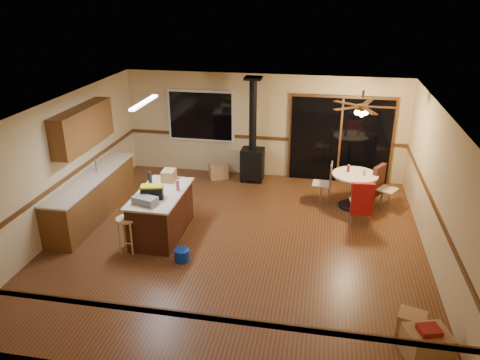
% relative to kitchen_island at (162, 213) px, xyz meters
% --- Properties ---
extents(floor, '(7.00, 7.00, 0.00)m').
position_rel_kitchen_island_xyz_m(floor, '(1.50, 0.00, -0.45)').
color(floor, '#562F18').
rests_on(floor, ground).
extents(ceiling, '(7.00, 7.00, 0.00)m').
position_rel_kitchen_island_xyz_m(ceiling, '(1.50, 0.00, 2.15)').
color(ceiling, silver).
rests_on(ceiling, ground).
extents(wall_back, '(7.00, 0.00, 7.00)m').
position_rel_kitchen_island_xyz_m(wall_back, '(1.50, 3.50, 0.85)').
color(wall_back, '#CCB281').
rests_on(wall_back, ground).
extents(wall_front, '(7.00, 0.00, 7.00)m').
position_rel_kitchen_island_xyz_m(wall_front, '(1.50, -3.50, 0.85)').
color(wall_front, '#CCB281').
rests_on(wall_front, ground).
extents(wall_left, '(0.00, 7.00, 7.00)m').
position_rel_kitchen_island_xyz_m(wall_left, '(-2.00, 0.00, 0.85)').
color(wall_left, '#CCB281').
rests_on(wall_left, ground).
extents(wall_right, '(0.00, 7.00, 7.00)m').
position_rel_kitchen_island_xyz_m(wall_right, '(5.00, 0.00, 0.85)').
color(wall_right, '#CCB281').
rests_on(wall_right, ground).
extents(chair_rail, '(7.00, 7.00, 0.08)m').
position_rel_kitchen_island_xyz_m(chair_rail, '(1.50, 0.00, 0.55)').
color(chair_rail, '#4D2C13').
rests_on(chair_rail, ground).
extents(window, '(1.72, 0.10, 1.32)m').
position_rel_kitchen_island_xyz_m(window, '(-0.10, 3.45, 1.05)').
color(window, black).
rests_on(window, ground).
extents(sliding_door, '(2.52, 0.10, 2.10)m').
position_rel_kitchen_island_xyz_m(sliding_door, '(3.40, 3.45, 0.60)').
color(sliding_door, black).
rests_on(sliding_door, ground).
extents(lower_cabinets, '(0.60, 3.00, 0.86)m').
position_rel_kitchen_island_xyz_m(lower_cabinets, '(-1.70, 0.50, -0.02)').
color(lower_cabinets, brown).
rests_on(lower_cabinets, ground).
extents(countertop, '(0.64, 3.04, 0.04)m').
position_rel_kitchen_island_xyz_m(countertop, '(-1.70, 0.50, 0.43)').
color(countertop, beige).
rests_on(countertop, lower_cabinets).
extents(upper_cabinets, '(0.35, 2.00, 0.80)m').
position_rel_kitchen_island_xyz_m(upper_cabinets, '(-1.83, 0.70, 1.45)').
color(upper_cabinets, brown).
rests_on(upper_cabinets, ground).
extents(kitchen_island, '(0.88, 1.68, 0.90)m').
position_rel_kitchen_island_xyz_m(kitchen_island, '(0.00, 0.00, 0.00)').
color(kitchen_island, '#39190E').
rests_on(kitchen_island, ground).
extents(wood_stove, '(0.55, 0.50, 2.52)m').
position_rel_kitchen_island_xyz_m(wood_stove, '(1.30, 3.05, 0.28)').
color(wood_stove, black).
rests_on(wood_stove, ground).
extents(ceiling_fan, '(0.24, 0.24, 0.55)m').
position_rel_kitchen_island_xyz_m(ceiling_fan, '(3.73, 1.97, 1.76)').
color(ceiling_fan, brown).
rests_on(ceiling_fan, ceiling).
extents(fluorescent_strip, '(0.10, 1.20, 0.04)m').
position_rel_kitchen_island_xyz_m(fluorescent_strip, '(-0.30, 0.30, 2.11)').
color(fluorescent_strip, white).
rests_on(fluorescent_strip, ceiling).
extents(toolbox_grey, '(0.49, 0.36, 0.14)m').
position_rel_kitchen_island_xyz_m(toolbox_grey, '(-0.09, -0.53, 0.52)').
color(toolbox_grey, slate).
rests_on(toolbox_grey, kitchen_island).
extents(toolbox_black, '(0.44, 0.30, 0.22)m').
position_rel_kitchen_island_xyz_m(toolbox_black, '(-0.05, -0.27, 0.56)').
color(toolbox_black, black).
rests_on(toolbox_black, kitchen_island).
extents(toolbox_yellow_lid, '(0.44, 0.30, 0.03)m').
position_rel_kitchen_island_xyz_m(toolbox_yellow_lid, '(-0.05, -0.27, 0.69)').
color(toolbox_yellow_lid, gold).
rests_on(toolbox_yellow_lid, toolbox_black).
extents(box_on_island, '(0.26, 0.34, 0.22)m').
position_rel_kitchen_island_xyz_m(box_on_island, '(-0.02, 0.60, 0.56)').
color(box_on_island, '#9F7547').
rests_on(box_on_island, kitchen_island).
extents(bottle_dark, '(0.09, 0.09, 0.26)m').
position_rel_kitchen_island_xyz_m(bottle_dark, '(-0.32, 0.35, 0.58)').
color(bottle_dark, black).
rests_on(bottle_dark, kitchen_island).
extents(bottle_pink, '(0.07, 0.07, 0.22)m').
position_rel_kitchen_island_xyz_m(bottle_pink, '(0.31, 0.15, 0.56)').
color(bottle_pink, '#D84C8C').
rests_on(bottle_pink, kitchen_island).
extents(bottle_white, '(0.07, 0.07, 0.17)m').
position_rel_kitchen_island_xyz_m(bottle_white, '(-0.13, 0.56, 0.53)').
color(bottle_white, white).
rests_on(bottle_white, kitchen_island).
extents(bar_stool, '(0.46, 0.46, 0.67)m').
position_rel_kitchen_island_xyz_m(bar_stool, '(-0.41, -0.71, -0.12)').
color(bar_stool, tan).
rests_on(bar_stool, floor).
extents(blue_bucket, '(0.27, 0.27, 0.22)m').
position_rel_kitchen_island_xyz_m(blue_bucket, '(0.67, -0.87, -0.34)').
color(blue_bucket, '#0C2EAB').
rests_on(blue_bucket, floor).
extents(dining_table, '(0.99, 0.99, 0.78)m').
position_rel_kitchen_island_xyz_m(dining_table, '(3.73, 1.97, 0.08)').
color(dining_table, black).
rests_on(dining_table, ground).
extents(glass_red, '(0.07, 0.07, 0.16)m').
position_rel_kitchen_island_xyz_m(glass_red, '(3.58, 2.07, 0.41)').
color(glass_red, '#590C14').
rests_on(glass_red, dining_table).
extents(glass_cream, '(0.06, 0.06, 0.13)m').
position_rel_kitchen_island_xyz_m(glass_cream, '(3.91, 1.92, 0.39)').
color(glass_cream, beige).
rests_on(glass_cream, dining_table).
extents(chair_left, '(0.43, 0.42, 0.51)m').
position_rel_kitchen_island_xyz_m(chair_left, '(3.14, 2.06, 0.14)').
color(chair_left, tan).
rests_on(chair_left, ground).
extents(chair_near, '(0.46, 0.50, 0.70)m').
position_rel_kitchen_island_xyz_m(chair_near, '(3.85, 1.09, 0.14)').
color(chair_near, tan).
rests_on(chair_near, ground).
extents(chair_right, '(0.61, 0.60, 0.70)m').
position_rel_kitchen_island_xyz_m(chair_right, '(4.27, 2.11, 0.14)').
color(chair_right, tan).
rests_on(chair_right, ground).
extents(box_under_window, '(0.56, 0.51, 0.36)m').
position_rel_kitchen_island_xyz_m(box_under_window, '(0.43, 3.06, -0.27)').
color(box_under_window, '#9F7547').
rests_on(box_under_window, floor).
extents(box_corner_a, '(0.66, 0.60, 0.42)m').
position_rel_kitchen_island_xyz_m(box_corner_a, '(4.52, -2.55, -0.24)').
color(box_corner_a, '#9F7547').
rests_on(box_corner_a, floor).
extents(box_corner_b, '(0.44, 0.41, 0.30)m').
position_rel_kitchen_island_xyz_m(box_corner_b, '(4.41, -2.05, -0.30)').
color(box_corner_b, '#9F7547').
rests_on(box_corner_b, floor).
extents(box_small_red, '(0.33, 0.30, 0.07)m').
position_rel_kitchen_island_xyz_m(box_small_red, '(4.52, -2.55, 0.00)').
color(box_small_red, maroon).
rests_on(box_small_red, box_corner_a).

